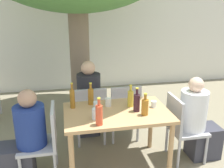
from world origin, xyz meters
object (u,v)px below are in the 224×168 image
(drinking_glass_0, at_px, (154,104))
(dining_table_front, at_px, (117,119))
(amber_bottle_2, at_px, (72,98))
(person_seated_0, at_px, (24,141))
(person_seated_2, at_px, (89,103))
(wine_bottle_4, at_px, (137,102))
(patio_chair_3, at_px, (124,109))
(soda_bottle_3, at_px, (99,114))
(amber_bottle_5, at_px, (145,107))
(patio_chair_2, at_px, (91,112))
(drinking_glass_1, at_px, (108,102))
(oil_cruet_0, at_px, (131,98))
(person_seated_1, at_px, (198,123))
(drinking_glass_2, at_px, (96,105))
(patio_chair_1, at_px, (181,125))
(amber_bottle_1, at_px, (91,96))
(drinking_glass_3, at_px, (95,114))
(patio_chair_0, at_px, (45,138))

(drinking_glass_0, bearing_deg, dining_table_front, -176.34)
(amber_bottle_2, relative_size, drinking_glass_0, 4.03)
(person_seated_0, bearing_deg, person_seated_2, 135.45)
(wine_bottle_4, bearing_deg, patio_chair_3, 88.37)
(soda_bottle_3, bearing_deg, wine_bottle_4, 27.87)
(amber_bottle_5, bearing_deg, wine_bottle_4, 117.69)
(person_seated_0, bearing_deg, patio_chair_2, 126.72)
(drinking_glass_1, bearing_deg, oil_cruet_0, -13.36)
(person_seated_1, height_order, drinking_glass_2, person_seated_1)
(patio_chair_2, bearing_deg, drinking_glass_1, 111.77)
(patio_chair_1, height_order, drinking_glass_2, patio_chair_1)
(patio_chair_1, xyz_separation_m, amber_bottle_1, (-1.15, 0.28, 0.39))
(oil_cruet_0, xyz_separation_m, drinking_glass_0, (0.28, -0.09, -0.07))
(dining_table_front, distance_m, drinking_glass_3, 0.36)
(dining_table_front, distance_m, drinking_glass_0, 0.50)
(patio_chair_1, distance_m, drinking_glass_3, 1.20)
(dining_table_front, distance_m, oil_cruet_0, 0.31)
(person_seated_0, bearing_deg, amber_bottle_1, 108.62)
(patio_chair_3, xyz_separation_m, person_seated_2, (-0.51, 0.23, 0.05))
(oil_cruet_0, bearing_deg, person_seated_0, -174.89)
(amber_bottle_2, bearing_deg, oil_cruet_0, -7.27)
(person_seated_0, bearing_deg, person_seated_1, 90.00)
(patio_chair_0, relative_size, amber_bottle_2, 2.73)
(patio_chair_3, height_order, person_seated_2, person_seated_2)
(patio_chair_3, bearing_deg, patio_chair_1, 133.98)
(person_seated_0, xyz_separation_m, person_seated_1, (2.21, 0.00, 0.01))
(soda_bottle_3, bearing_deg, amber_bottle_5, 14.13)
(patio_chair_3, distance_m, drinking_glass_1, 0.65)
(person_seated_0, xyz_separation_m, amber_bottle_2, (0.59, 0.21, 0.40))
(patio_chair_2, bearing_deg, soda_bottle_3, 89.63)
(patio_chair_1, distance_m, drinking_glass_1, 1.01)
(wine_bottle_4, relative_size, drinking_glass_1, 2.87)
(patio_chair_1, relative_size, drinking_glass_3, 7.07)
(patio_chair_0, distance_m, drinking_glass_2, 0.72)
(person_seated_2, height_order, amber_bottle_5, person_seated_2)
(patio_chair_2, bearing_deg, drinking_glass_3, 88.09)
(patio_chair_3, height_order, amber_bottle_2, amber_bottle_2)
(amber_bottle_1, distance_m, drinking_glass_0, 0.80)
(amber_bottle_2, bearing_deg, person_seated_2, 68.14)
(person_seated_0, bearing_deg, wine_bottle_4, 88.37)
(person_seated_0, relative_size, person_seated_1, 0.98)
(person_seated_2, bearing_deg, patio_chair_0, 54.68)
(wine_bottle_4, xyz_separation_m, amber_bottle_5, (0.06, -0.12, -0.01))
(person_seated_1, bearing_deg, drinking_glass_2, 83.91)
(wine_bottle_4, bearing_deg, oil_cruet_0, 102.53)
(patio_chair_0, height_order, wine_bottle_4, wine_bottle_4)
(person_seated_1, relative_size, soda_bottle_3, 3.70)
(oil_cruet_0, xyz_separation_m, drinking_glass_2, (-0.43, 0.03, -0.07))
(person_seated_1, relative_size, amber_bottle_5, 4.30)
(patio_chair_0, bearing_deg, wine_bottle_4, 88.02)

